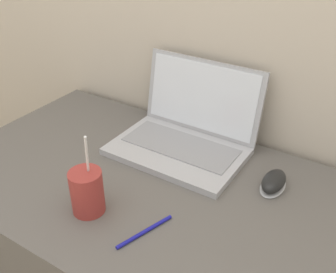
# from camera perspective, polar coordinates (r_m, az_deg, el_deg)

# --- Properties ---
(laptop) EXTENTS (0.39, 0.30, 0.24)m
(laptop) POSITION_cam_1_polar(r_m,az_deg,el_deg) (1.19, 2.62, 0.71)
(laptop) COLOR #ADADB2
(laptop) RESTS_ON desk
(drink_cup) EXTENTS (0.08, 0.08, 0.23)m
(drink_cup) POSITION_cam_1_polar(r_m,az_deg,el_deg) (0.96, -11.68, -7.76)
(drink_cup) COLOR #9E332D
(drink_cup) RESTS_ON desk
(computer_mouse) EXTENTS (0.06, 0.11, 0.04)m
(computer_mouse) POSITION_cam_1_polar(r_m,az_deg,el_deg) (1.07, 15.08, -6.38)
(computer_mouse) COLOR #B2B2B7
(computer_mouse) RESTS_ON desk
(pen) EXTENTS (0.06, 0.15, 0.01)m
(pen) POSITION_cam_1_polar(r_m,az_deg,el_deg) (0.92, -3.40, -13.61)
(pen) COLOR #191999
(pen) RESTS_ON desk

